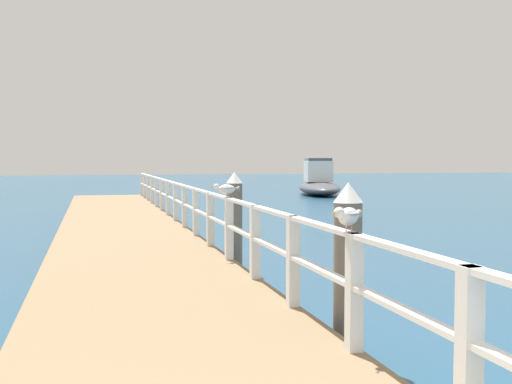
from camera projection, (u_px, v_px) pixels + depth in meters
The scene contains 7 objects.
pier_deck at pixel (125, 239), 13.91m from camera, with size 2.89×26.99×0.45m, color #846B4C.
pier_railing at pixel (185, 201), 14.22m from camera, with size 0.12×25.51×0.97m.
dock_piling_near at pixel (348, 272), 6.11m from camera, with size 0.29×0.29×1.79m.
dock_piling_far at pixel (234, 222), 10.96m from camera, with size 0.29×0.29×1.79m.
seagull_foreground at pixel (348, 215), 5.12m from camera, with size 0.39×0.35×0.21m.
seagull_background at pixel (226, 189), 9.75m from camera, with size 0.48×0.21×0.21m.
boat_2 at pixel (319, 182), 35.14m from camera, with size 3.74×6.87×2.07m.
Camera 1 is at (-0.70, -0.64, 2.02)m, focal length 43.32 mm.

